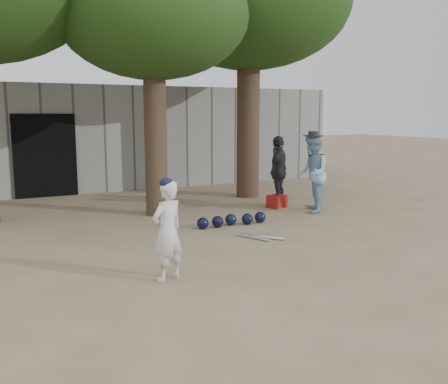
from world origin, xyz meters
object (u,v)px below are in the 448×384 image
boy_player (168,231)px  red_bag (277,201)px  spectator_dark (278,171)px  spectator_blue (312,174)px

boy_player → red_bag: bearing=-160.1°
spectator_dark → red_bag: bearing=11.0°
spectator_blue → red_bag: (-0.39, 0.81, -0.72)m
spectator_dark → red_bag: size_ratio=4.01×
spectator_dark → spectator_blue: bearing=65.5°
spectator_blue → red_bag: size_ratio=4.16×
red_bag → boy_player: bearing=-138.5°
red_bag → spectator_dark: bearing=50.2°
spectator_blue → spectator_dark: size_ratio=1.04×
spectator_blue → red_bag: 1.15m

